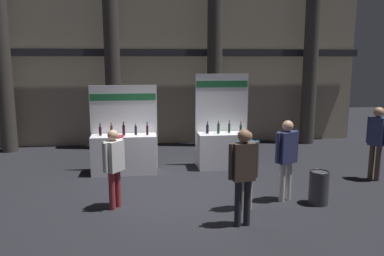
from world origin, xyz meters
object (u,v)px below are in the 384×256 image
(visitor_0, at_px, (287,153))
(visitor_3, at_px, (243,169))
(visitor_2, at_px, (114,162))
(visitor_5, at_px, (377,137))
(exhibitor_booth_0, at_px, (124,150))
(trash_bin, at_px, (319,188))
(visitor_4, at_px, (246,164))
(exhibitor_booth_1, at_px, (223,145))

(visitor_0, xyz_separation_m, visitor_3, (-1.21, -1.11, 0.02))
(visitor_0, bearing_deg, visitor_2, -26.14)
(visitor_2, relative_size, visitor_3, 0.91)
(visitor_0, height_order, visitor_5, visitor_5)
(visitor_0, bearing_deg, exhibitor_booth_0, -61.31)
(exhibitor_booth_0, distance_m, visitor_5, 6.33)
(trash_bin, height_order, visitor_5, visitor_5)
(visitor_2, bearing_deg, visitor_3, 100.36)
(visitor_2, bearing_deg, exhibitor_booth_0, -145.45)
(visitor_4, bearing_deg, visitor_2, -23.78)
(trash_bin, distance_m, visitor_4, 1.69)
(exhibitor_booth_1, relative_size, visitor_5, 1.41)
(trash_bin, bearing_deg, exhibitor_booth_1, 115.32)
(visitor_3, bearing_deg, trash_bin, 15.03)
(visitor_3, relative_size, visitor_4, 1.11)
(visitor_0, height_order, visitor_3, visitor_3)
(visitor_0, relative_size, visitor_3, 0.97)
(trash_bin, bearing_deg, visitor_0, 156.10)
(visitor_0, bearing_deg, exhibitor_booth_1, -99.37)
(exhibitor_booth_0, bearing_deg, trash_bin, -34.14)
(trash_bin, distance_m, visitor_5, 2.59)
(visitor_2, distance_m, visitor_4, 2.61)
(exhibitor_booth_0, xyz_separation_m, visitor_4, (2.49, -2.87, 0.35))
(trash_bin, xyz_separation_m, visitor_4, (-1.58, -0.11, 0.60))
(visitor_3, bearing_deg, exhibitor_booth_0, 112.52)
(visitor_2, bearing_deg, visitor_0, 125.95)
(visitor_0, relative_size, visitor_5, 0.95)
(exhibitor_booth_0, relative_size, exhibitor_booth_1, 0.89)
(exhibitor_booth_1, xyz_separation_m, visitor_0, (0.78, -2.67, 0.42))
(trash_bin, bearing_deg, visitor_4, -176.16)
(trash_bin, height_order, visitor_0, visitor_0)
(exhibitor_booth_0, height_order, visitor_4, exhibitor_booth_0)
(visitor_3, bearing_deg, visitor_2, 144.42)
(visitor_4, bearing_deg, visitor_0, -173.11)
(visitor_5, bearing_deg, visitor_2, -114.20)
(visitor_4, distance_m, visitor_5, 3.95)
(exhibitor_booth_0, height_order, visitor_5, exhibitor_booth_0)
(trash_bin, relative_size, visitor_3, 0.40)
(visitor_2, bearing_deg, exhibitor_booth_1, 170.17)
(visitor_4, height_order, visitor_5, visitor_5)
(exhibitor_booth_0, relative_size, visitor_4, 1.43)
(exhibitor_booth_0, distance_m, visitor_2, 2.48)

